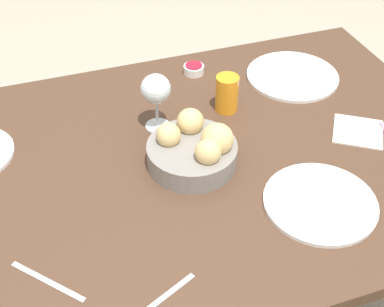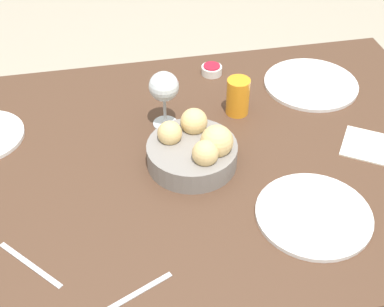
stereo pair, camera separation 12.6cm
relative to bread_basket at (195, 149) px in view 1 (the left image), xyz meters
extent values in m
cube|color=#4C3323|center=(0.07, -0.01, -0.06)|extent=(1.54, 0.95, 0.03)
cube|color=#4C3323|center=(-0.65, -0.44, -0.44)|extent=(0.06, 0.06, 0.72)
cylinder|color=gray|center=(0.01, 0.00, -0.02)|extent=(0.21, 0.21, 0.05)
sphere|color=#DBB775|center=(0.05, -0.03, 0.03)|extent=(0.06, 0.06, 0.06)
sphere|color=#DBB775|center=(-0.01, -0.06, 0.03)|extent=(0.07, 0.07, 0.07)
sphere|color=#DBB775|center=(-0.05, 0.02, 0.04)|extent=(0.08, 0.08, 0.08)
sphere|color=#DBB775|center=(-0.01, 0.05, 0.03)|extent=(0.06, 0.06, 0.06)
cylinder|color=white|center=(-0.39, -0.26, -0.04)|extent=(0.27, 0.27, 0.01)
cylinder|color=white|center=(-0.22, 0.22, -0.04)|extent=(0.25, 0.25, 0.01)
cylinder|color=orange|center=(-0.15, -0.18, 0.01)|extent=(0.06, 0.06, 0.10)
cylinder|color=silver|center=(0.04, -0.16, -0.04)|extent=(0.06, 0.06, 0.00)
cylinder|color=silver|center=(0.04, -0.16, 0.00)|extent=(0.01, 0.01, 0.07)
sphere|color=silver|center=(0.04, -0.16, 0.08)|extent=(0.08, 0.08, 0.08)
cylinder|color=white|center=(-0.13, -0.38, -0.03)|extent=(0.06, 0.06, 0.02)
cylinder|color=#A3192D|center=(-0.13, -0.38, -0.02)|extent=(0.05, 0.05, 0.00)
cube|color=#B7B7BC|center=(0.38, 0.23, -0.04)|extent=(0.13, 0.14, 0.00)
cube|color=#B7B7BC|center=(0.19, 0.35, -0.04)|extent=(0.17, 0.08, 0.00)
cube|color=silver|center=(-0.44, 0.03, -0.04)|extent=(0.17, 0.17, 0.00)
camera|label=1|loc=(0.32, 0.91, 0.81)|focal=50.00mm
camera|label=2|loc=(0.20, 0.94, 0.81)|focal=50.00mm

